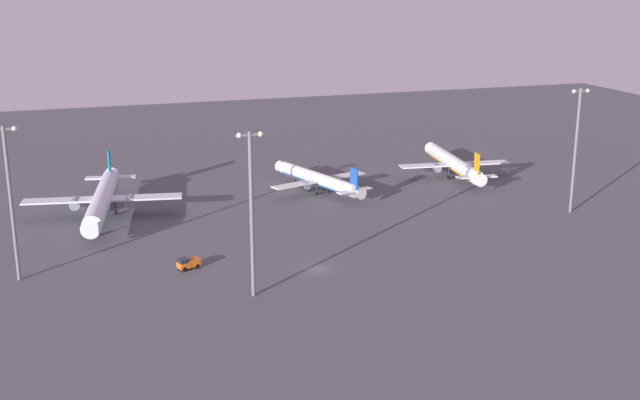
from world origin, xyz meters
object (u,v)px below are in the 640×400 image
(baggage_tractor, at_px, (188,263))
(apron_light_west, at_px, (251,205))
(airplane_mid_apron, at_px, (103,199))
(airplane_far_stand, at_px, (319,179))
(apron_light_east, at_px, (576,144))
(airplane_near_gate, at_px, (454,163))
(apron_light_central, at_px, (10,195))

(baggage_tractor, relative_size, apron_light_west, 0.16)
(apron_light_west, bearing_deg, airplane_mid_apron, 111.29)
(airplane_far_stand, relative_size, apron_light_east, 1.18)
(airplane_mid_apron, relative_size, apron_light_east, 1.58)
(airplane_near_gate, bearing_deg, apron_light_central, -151.44)
(baggage_tractor, height_order, apron_light_central, apron_light_central)
(airplane_far_stand, relative_size, apron_light_central, 1.20)
(airplane_far_stand, relative_size, baggage_tractor, 7.52)
(apron_light_central, bearing_deg, apron_light_east, 2.45)
(airplane_near_gate, xyz_separation_m, apron_light_central, (-110.49, -43.71, 12.28))
(airplane_far_stand, xyz_separation_m, apron_light_east, (50.25, -34.96, 12.93))
(airplane_far_stand, xyz_separation_m, apron_light_central, (-70.60, -40.14, 12.68))
(apron_light_central, bearing_deg, airplane_mid_apron, 63.51)
(baggage_tractor, bearing_deg, airplane_mid_apron, -0.34)
(airplane_mid_apron, relative_size, airplane_near_gate, 1.16)
(baggage_tractor, relative_size, apron_light_east, 0.16)
(apron_light_west, bearing_deg, baggage_tractor, 117.78)
(airplane_mid_apron, xyz_separation_m, apron_light_east, (103.59, -29.47, 11.90))
(apron_light_central, height_order, apron_light_west, apron_light_west)
(airplane_far_stand, height_order, apron_light_west, apron_light_west)
(airplane_mid_apron, bearing_deg, airplane_near_gate, -164.81)
(baggage_tractor, xyz_separation_m, apron_light_east, (90.70, 9.41, 15.16))
(airplane_near_gate, distance_m, apron_light_west, 97.14)
(airplane_near_gate, height_order, apron_light_east, apron_light_east)
(airplane_near_gate, height_order, apron_light_west, apron_light_west)
(airplane_mid_apron, xyz_separation_m, apron_light_central, (-17.26, -34.64, 11.65))
(airplane_mid_apron, relative_size, baggage_tractor, 10.02)
(airplane_near_gate, relative_size, baggage_tractor, 8.63)
(airplane_far_stand, distance_m, baggage_tractor, 60.08)
(airplane_mid_apron, distance_m, airplane_far_stand, 53.63)
(airplane_mid_apron, height_order, baggage_tractor, airplane_mid_apron)
(airplane_near_gate, bearing_deg, apron_light_east, -67.96)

